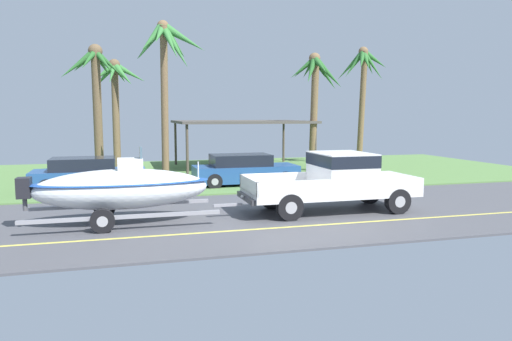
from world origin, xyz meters
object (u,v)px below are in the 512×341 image
object	(u,v)px
parked_sedan_far	(244,170)
carport_awning	(241,123)
palm_tree_far_right	(95,81)
palm_tree_mid	(363,75)
palm_tree_far_left	(166,55)
pickup_truck_towing	(341,179)
palm_tree_near_right	(116,88)
boat_on_trailer	(121,189)
palm_tree_near_left	(316,83)
parked_sedan_near	(88,175)

from	to	relation	value
parked_sedan_far	carport_awning	bearing A→B (deg)	77.10
carport_awning	palm_tree_far_right	xyz separation A→B (m)	(-7.83, -2.17, 2.08)
parked_sedan_far	palm_tree_far_right	bearing A→B (deg)	145.58
carport_awning	palm_tree_mid	xyz separation A→B (m)	(7.20, -0.87, 2.80)
palm_tree_far_left	palm_tree_far_right	distance (m)	5.44
pickup_truck_towing	parked_sedan_far	bearing A→B (deg)	104.21
palm_tree_near_right	boat_on_trailer	bearing A→B (deg)	-89.50
palm_tree_near_left	pickup_truck_towing	bearing A→B (deg)	-108.25
boat_on_trailer	carport_awning	bearing A→B (deg)	62.32
pickup_truck_towing	carport_awning	distance (m)	12.95
carport_awning	palm_tree_far_right	bearing A→B (deg)	-164.54
parked_sedan_far	palm_tree_near_right	size ratio (longest dim) A/B	0.74
boat_on_trailer	carport_awning	size ratio (longest dim) A/B	0.84
parked_sedan_near	carport_awning	distance (m)	10.46
palm_tree_mid	parked_sedan_far	bearing A→B (deg)	-147.01
pickup_truck_towing	carport_awning	world-z (taller)	carport_awning
palm_tree_near_right	pickup_truck_towing	bearing A→B (deg)	-63.51
palm_tree_far_right	carport_awning	bearing A→B (deg)	15.46
palm_tree_near_right	palm_tree_far_left	distance (m)	8.11
pickup_truck_towing	parked_sedan_near	size ratio (longest dim) A/B	1.29
palm_tree_far_left	boat_on_trailer	bearing A→B (deg)	-107.07
parked_sedan_far	palm_tree_near_right	distance (m)	10.14
parked_sedan_near	palm_tree_far_left	bearing A→B (deg)	-4.63
boat_on_trailer	palm_tree_near_left	world-z (taller)	palm_tree_near_left
palm_tree_near_right	carport_awning	bearing A→B (deg)	-9.53
palm_tree_mid	palm_tree_far_right	size ratio (longest dim) A/B	1.09
palm_tree_far_right	parked_sedan_near	bearing A→B (deg)	-93.01
palm_tree_near_left	carport_awning	bearing A→B (deg)	141.17
carport_awning	palm_tree_near_left	xyz separation A→B (m)	(3.44, -2.77, 2.15)
parked_sedan_far	palm_tree_near_left	world-z (taller)	palm_tree_near_left
palm_tree_near_left	palm_tree_near_right	bearing A→B (deg)	159.17
boat_on_trailer	palm_tree_far_left	distance (m)	7.91
pickup_truck_towing	palm_tree_near_left	bearing A→B (deg)	71.75
boat_on_trailer	pickup_truck_towing	bearing A→B (deg)	-0.00
pickup_truck_towing	parked_sedan_near	xyz separation A→B (m)	(-8.17, 6.48, -0.38)
pickup_truck_towing	palm_tree_far_left	distance (m)	9.12
parked_sedan_near	palm_tree_near_right	world-z (taller)	palm_tree_near_right
palm_tree_near_right	palm_tree_far_right	world-z (taller)	palm_tree_far_right
palm_tree_near_left	palm_tree_far_right	world-z (taller)	palm_tree_far_right
parked_sedan_near	palm_tree_mid	size ratio (longest dim) A/B	0.63
parked_sedan_far	palm_tree_near_left	bearing A→B (deg)	37.17
carport_awning	palm_tree_mid	size ratio (longest dim) A/B	1.06
boat_on_trailer	palm_tree_near_right	distance (m)	14.45
parked_sedan_far	palm_tree_mid	distance (m)	11.41
pickup_truck_towing	palm_tree_far_right	distance (m)	13.82
palm_tree_near_right	palm_tree_far_right	distance (m)	3.46
pickup_truck_towing	boat_on_trailer	bearing A→B (deg)	180.00
boat_on_trailer	parked_sedan_near	xyz separation A→B (m)	(-1.31, 6.48, -0.35)
palm_tree_far_left	palm_tree_mid	bearing A→B (deg)	25.62
carport_awning	palm_tree_far_right	distance (m)	8.39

